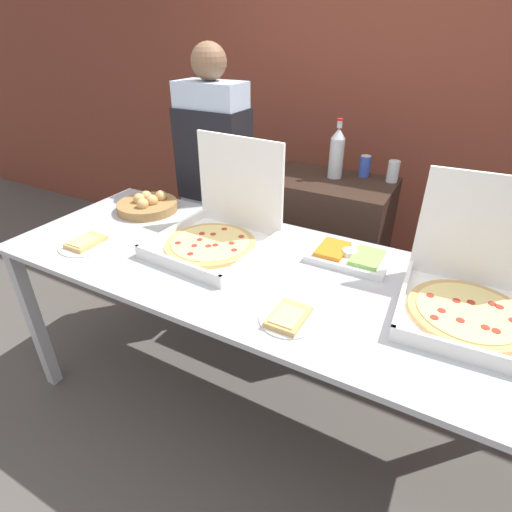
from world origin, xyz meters
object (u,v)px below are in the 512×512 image
Objects in this scene: bread_basket at (148,205)px; soda_can_colored at (365,166)px; pizza_box_far_left at (472,292)px; veggie_tray at (349,256)px; soda_bottle at (337,153)px; person_server_vest at (215,178)px; paper_plate_front_left at (288,318)px; paper_plate_front_center at (86,243)px; pizza_box_near_right at (218,229)px; soda_can_silver at (393,171)px.

bread_basket is 2.72× the size of soda_can_colored.
veggie_tray is (-0.49, 0.14, -0.06)m from pizza_box_far_left.
soda_can_colored reaches higher than veggie_tray.
soda_bottle is (-0.82, 0.84, 0.20)m from pizza_box_far_left.
veggie_tray is at bearing 156.09° from person_server_vest.
paper_plate_front_left is at bearing -96.76° from veggie_tray.
soda_can_colored is (0.15, 0.11, -0.09)m from soda_bottle.
paper_plate_front_center is 1.46m from soda_bottle.
veggie_tray is at bearing 21.94° from paper_plate_front_center.
pizza_box_near_right is 1.11m from soda_can_silver.
soda_bottle is at bearing -143.76° from soda_can_colored.
soda_can_silver is 1.00× the size of soda_can_colored.
soda_bottle reaches higher than veggie_tray.
person_server_vest reaches higher than soda_can_silver.
paper_plate_front_left is 1.69× the size of soda_can_colored.
paper_plate_front_center is 0.47m from bread_basket.
pizza_box_far_left reaches higher than soda_can_colored.
pizza_box_far_left is 4.13× the size of soda_can_silver.
veggie_tray is 1.12m from person_server_vest.
person_server_vest reaches higher than pizza_box_far_left.
pizza_box_near_right is 0.30× the size of person_server_vest.
soda_bottle is at bearing -164.96° from soda_can_silver.
paper_plate_front_center is (-1.65, -0.32, -0.07)m from pizza_box_far_left.
person_server_vest is (-1.02, 0.45, 0.06)m from veggie_tray.
soda_bottle is at bearing 114.80° from veggie_tray.
pizza_box_far_left reaches higher than bread_basket.
person_server_vest is at bearing 155.37° from pizza_box_far_left.
paper_plate_front_center is at bearing -127.47° from soda_can_colored.
paper_plate_front_center is 2.07× the size of soda_can_silver.
soda_bottle reaches higher than paper_plate_front_center.
soda_bottle is 0.20m from soda_can_colored.
paper_plate_front_left is 0.52m from veggie_tray.
paper_plate_front_center is 0.73× the size of veggie_tray.
paper_plate_front_left is 1.32m from soda_can_silver.
soda_can_silver reaches higher than paper_plate_front_center.
pizza_box_far_left is 4.13× the size of soda_can_colored.
pizza_box_near_right reaches higher than paper_plate_front_left.
pizza_box_far_left is 0.52m from veggie_tray.
soda_can_colored is at bearing 102.34° from veggie_tray.
soda_can_colored is (0.98, 1.27, 0.18)m from paper_plate_front_center.
paper_plate_front_left is at bearing -77.80° from soda_bottle.
pizza_box_near_right is 0.62m from veggie_tray.
pizza_box_near_right reaches higher than veggie_tray.
paper_plate_front_center is at bearing -132.52° from soda_can_silver.
person_server_vest is at bearing -157.18° from soda_can_colored.
pizza_box_far_left is 1.19m from soda_bottle.
soda_can_colored is at bearing 38.90° from bread_basket.
veggie_tray is 0.80m from soda_can_silver.
soda_can_silver reaches higher than veggie_tray.
pizza_box_near_right is 0.65m from paper_plate_front_left.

